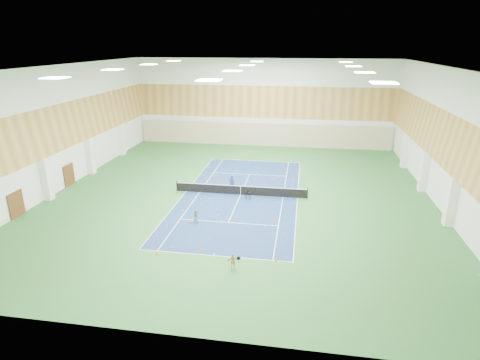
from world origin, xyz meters
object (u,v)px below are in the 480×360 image
(tennis_net, at_px, (241,189))
(ball_cart, at_px, (248,196))
(child_apron, at_px, (233,261))
(child_court, at_px, (196,217))
(coach, at_px, (232,183))

(tennis_net, distance_m, ball_cart, 1.42)
(ball_cart, bearing_deg, child_apron, -83.61)
(child_apron, height_order, ball_cart, child_apron)
(child_apron, bearing_deg, tennis_net, 74.37)
(child_court, distance_m, ball_cart, 6.83)
(tennis_net, xyz_separation_m, coach, (-1.07, 1.04, 0.24))
(coach, relative_size, ball_cart, 2.00)
(tennis_net, xyz_separation_m, child_court, (-2.54, -7.00, 0.02))
(coach, xyz_separation_m, child_court, (-1.48, -8.04, -0.23))
(tennis_net, relative_size, ball_cart, 16.14)
(child_apron, bearing_deg, ball_cart, 70.86)
(coach, bearing_deg, child_apron, 87.39)
(ball_cart, bearing_deg, coach, 135.54)
(child_apron, relative_size, ball_cart, 1.50)
(coach, bearing_deg, tennis_net, 122.60)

